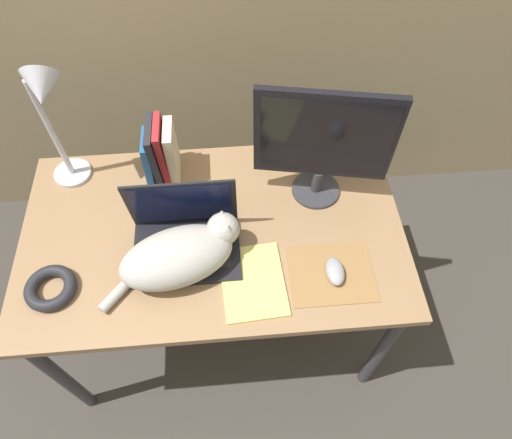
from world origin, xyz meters
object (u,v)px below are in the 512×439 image
object	(u,v)px
desk_lamp	(48,110)
notepad	(253,281)
cat	(181,255)
cable_coil	(50,288)
book_row	(161,153)
laptop	(186,237)
computer_mouse	(335,271)
external_monitor	(324,143)

from	to	relation	value
desk_lamp	notepad	size ratio (longest dim) A/B	1.84
cat	cable_coil	xyz separation A→B (m)	(-0.40, -0.05, -0.06)
desk_lamp	notepad	distance (m)	0.80
book_row	desk_lamp	size ratio (longest dim) A/B	0.49
cable_coil	laptop	bearing A→B (deg)	17.43
computer_mouse	desk_lamp	distance (m)	0.98
laptop	desk_lamp	bearing A→B (deg)	140.89
computer_mouse	desk_lamp	xyz separation A→B (m)	(-0.82, 0.45, 0.31)
laptop	computer_mouse	world-z (taller)	laptop
laptop	cable_coil	xyz separation A→B (m)	(-0.41, -0.13, -0.03)
external_monitor	cable_coil	bearing A→B (deg)	-159.89
external_monitor	notepad	xyz separation A→B (m)	(-0.25, -0.33, -0.23)
cable_coil	computer_mouse	bearing A→B (deg)	-1.17
external_monitor	desk_lamp	bearing A→B (deg)	171.83
laptop	computer_mouse	bearing A→B (deg)	-17.79
computer_mouse	notepad	world-z (taller)	computer_mouse
laptop	desk_lamp	world-z (taller)	desk_lamp
cat	book_row	bearing A→B (deg)	99.88
external_monitor	notepad	distance (m)	0.48
external_monitor	desk_lamp	world-z (taller)	desk_lamp
book_row	notepad	xyz separation A→B (m)	(0.28, -0.46, -0.10)
cat	book_row	world-z (taller)	book_row
external_monitor	cat	bearing A→B (deg)	-149.91
computer_mouse	desk_lamp	size ratio (longest dim) A/B	0.20
book_row	notepad	world-z (taller)	book_row
cat	desk_lamp	xyz separation A→B (m)	(-0.36, 0.38, 0.25)
book_row	desk_lamp	xyz separation A→B (m)	(-0.29, -0.00, 0.22)
desk_lamp	cable_coil	xyz separation A→B (m)	(-0.03, -0.43, -0.31)
cat	notepad	size ratio (longest dim) A/B	1.64
laptop	notepad	distance (m)	0.25
book_row	notepad	size ratio (longest dim) A/B	0.89
computer_mouse	cable_coil	world-z (taller)	computer_mouse
laptop	cable_coil	world-z (taller)	laptop
computer_mouse	book_row	size ratio (longest dim) A/B	0.41
computer_mouse	external_monitor	bearing A→B (deg)	91.04
cable_coil	notepad	bearing A→B (deg)	-2.11
book_row	cable_coil	xyz separation A→B (m)	(-0.33, -0.43, -0.09)
book_row	cable_coil	distance (m)	0.55
desk_lamp	external_monitor	bearing A→B (deg)	-8.17
external_monitor	book_row	bearing A→B (deg)	166.93
cat	notepad	world-z (taller)	cat
desk_lamp	laptop	bearing A→B (deg)	-39.11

